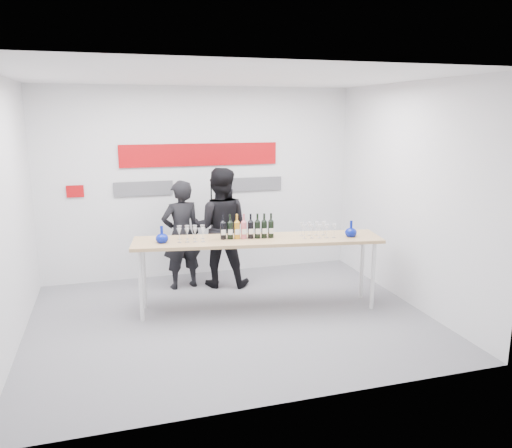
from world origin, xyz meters
name	(u,v)px	position (x,y,z in m)	size (l,w,h in m)	color
ground	(231,319)	(0.00, 0.00, 0.00)	(5.00, 5.00, 0.00)	slate
back_wall	(201,183)	(0.00, 2.00, 1.50)	(5.00, 0.04, 3.00)	silver
signage	(197,164)	(-0.06, 1.97, 1.81)	(3.38, 0.02, 0.79)	#AA070C
tasting_table	(258,244)	(0.44, 0.25, 0.90)	(3.32, 1.15, 0.98)	tan
wine_bottles	(247,226)	(0.30, 0.29, 1.14)	(0.71, 0.18, 0.33)	black
decanter_left	(162,234)	(-0.80, 0.39, 1.08)	(0.16, 0.16, 0.21)	#07168A
decanter_right	(351,229)	(1.66, 0.00, 1.08)	(0.16, 0.16, 0.21)	#07168A
glasses_left	(191,234)	(-0.43, 0.38, 1.07)	(0.39, 0.27, 0.18)	silver
glasses_right	(316,230)	(1.21, 0.12, 1.07)	(0.46, 0.28, 0.18)	silver
presenter_left	(181,235)	(-0.42, 1.38, 0.82)	(0.60, 0.39, 1.64)	black
presenter_right	(220,228)	(0.16, 1.33, 0.90)	(0.88, 0.68, 1.81)	black
mic_stand	(212,252)	(0.06, 1.44, 0.50)	(0.19, 0.19, 1.64)	black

